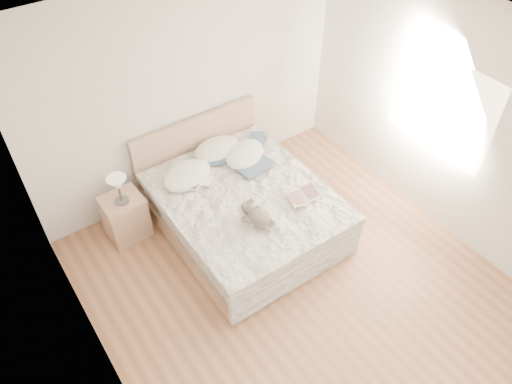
# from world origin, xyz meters

# --- Properties ---
(floor) EXTENTS (4.00, 4.50, 0.00)m
(floor) POSITION_xyz_m (0.00, 0.00, 0.00)
(floor) COLOR brown
(floor) RESTS_ON ground
(ceiling) EXTENTS (4.00, 4.50, 0.00)m
(ceiling) POSITION_xyz_m (0.00, 0.00, 2.70)
(ceiling) COLOR white
(ceiling) RESTS_ON ground
(wall_back) EXTENTS (4.00, 0.02, 2.70)m
(wall_back) POSITION_xyz_m (0.00, 2.25, 1.35)
(wall_back) COLOR silver
(wall_back) RESTS_ON ground
(wall_left) EXTENTS (0.02, 4.50, 2.70)m
(wall_left) POSITION_xyz_m (-2.00, 0.00, 1.35)
(wall_left) COLOR silver
(wall_left) RESTS_ON ground
(wall_right) EXTENTS (0.02, 4.50, 2.70)m
(wall_right) POSITION_xyz_m (2.00, 0.00, 1.35)
(wall_right) COLOR silver
(wall_right) RESTS_ON ground
(window) EXTENTS (0.02, 1.30, 1.10)m
(window) POSITION_xyz_m (1.99, 0.30, 1.45)
(window) COLOR white
(window) RESTS_ON wall_right
(bed) EXTENTS (1.72, 2.14, 1.00)m
(bed) POSITION_xyz_m (0.00, 1.19, 0.31)
(bed) COLOR tan
(bed) RESTS_ON floor
(nightstand) EXTENTS (0.46, 0.41, 0.56)m
(nightstand) POSITION_xyz_m (-1.17, 1.87, 0.28)
(nightstand) COLOR tan
(nightstand) RESTS_ON floor
(table_lamp) EXTENTS (0.28, 0.28, 0.35)m
(table_lamp) POSITION_xyz_m (-1.17, 1.83, 0.81)
(table_lamp) COLOR #494440
(table_lamp) RESTS_ON nightstand
(pillow_left) EXTENTS (0.71, 0.58, 0.19)m
(pillow_left) POSITION_xyz_m (-0.40, 1.72, 0.64)
(pillow_left) COLOR white
(pillow_left) RESTS_ON bed
(pillow_middle) EXTENTS (0.63, 0.47, 0.18)m
(pillow_middle) POSITION_xyz_m (0.14, 1.93, 0.64)
(pillow_middle) COLOR white
(pillow_middle) RESTS_ON bed
(pillow_right) EXTENTS (0.71, 0.64, 0.18)m
(pillow_right) POSITION_xyz_m (0.36, 1.65, 0.64)
(pillow_right) COLOR white
(pillow_right) RESTS_ON bed
(blouse) EXTENTS (0.79, 0.83, 0.03)m
(blouse) POSITION_xyz_m (0.31, 1.60, 0.63)
(blouse) COLOR #32495F
(blouse) RESTS_ON bed
(photo_book) EXTENTS (0.39, 0.36, 0.02)m
(photo_book) POSITION_xyz_m (-0.37, 1.55, 0.63)
(photo_book) COLOR white
(photo_book) RESTS_ON bed
(childrens_book) EXTENTS (0.43, 0.33, 0.02)m
(childrens_book) POSITION_xyz_m (0.50, 0.69, 0.63)
(childrens_book) COLOR beige
(childrens_book) RESTS_ON bed
(teddy_bear) EXTENTS (0.31, 0.39, 0.18)m
(teddy_bear) POSITION_xyz_m (-0.14, 0.64, 0.65)
(teddy_bear) COLOR #635C4E
(teddy_bear) RESTS_ON bed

